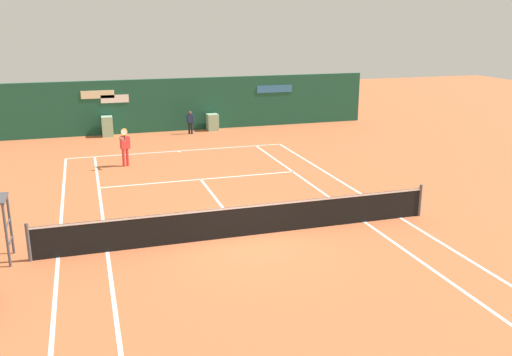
% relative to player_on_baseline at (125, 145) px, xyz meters
% --- Properties ---
extents(ground_plane, '(80.00, 80.00, 0.01)m').
position_rel_player_on_baseline_xyz_m(ground_plane, '(2.72, -8.90, -0.94)').
color(ground_plane, '#BC6038').
extents(tennis_net, '(12.10, 0.10, 1.07)m').
position_rel_player_on_baseline_xyz_m(tennis_net, '(2.72, -9.48, -0.44)').
color(tennis_net, '#4C4C51').
rests_on(tennis_net, ground_plane).
extents(sponsor_back_wall, '(25.00, 1.02, 3.02)m').
position_rel_player_on_baseline_xyz_m(sponsor_back_wall, '(2.71, 7.49, 0.52)').
color(sponsor_back_wall, '#194C38').
rests_on(sponsor_back_wall, ground_plane).
extents(player_on_baseline, '(0.49, 0.79, 1.80)m').
position_rel_player_on_baseline_xyz_m(player_on_baseline, '(0.00, 0.00, 0.00)').
color(player_on_baseline, red).
rests_on(player_on_baseline, ground_plane).
extents(ball_kid_right_post, '(0.43, 0.21, 1.30)m').
position_rel_player_on_baseline_xyz_m(ball_kid_right_post, '(4.09, 6.27, -0.20)').
color(ball_kid_right_post, black).
rests_on(ball_kid_right_post, ground_plane).
extents(tennis_ball_near_service_line, '(0.07, 0.07, 0.07)m').
position_rel_player_on_baseline_xyz_m(tennis_ball_near_service_line, '(5.19, -7.17, -0.91)').
color(tennis_ball_near_service_line, '#CCE033').
rests_on(tennis_ball_near_service_line, ground_plane).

